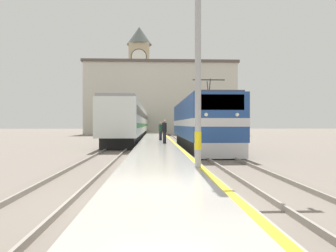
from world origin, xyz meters
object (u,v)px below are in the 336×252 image
at_px(person_on_platform, 161,131).
at_px(clock_tower, 139,76).
at_px(passenger_train, 136,122).
at_px(catenary_mast, 201,57).
at_px(locomotive_train, 200,124).
at_px(second_waiting_passenger, 164,131).

relative_size(person_on_platform, clock_tower, 0.07).
relative_size(passenger_train, catenary_mast, 7.53).
distance_m(catenary_mast, clock_tower, 66.06).
distance_m(locomotive_train, passenger_train, 25.74).
bearing_deg(catenary_mast, person_on_platform, 92.88).
distance_m(passenger_train, catenary_mast, 38.89).
relative_size(locomotive_train, second_waiting_passenger, 9.01).
xyz_separation_m(passenger_train, clock_tower, (-0.71, 26.64, 10.98)).
relative_size(person_on_platform, second_waiting_passenger, 0.92).
xyz_separation_m(person_on_platform, clock_tower, (-3.96, 46.11, 11.84)).
height_order(passenger_train, catenary_mast, catenary_mast).
distance_m(second_waiting_passenger, clock_tower, 52.61).
bearing_deg(passenger_train, clock_tower, 91.53).
height_order(locomotive_train, clock_tower, clock_tower).
xyz_separation_m(locomotive_train, clock_tower, (-6.80, 51.65, 11.21)).
xyz_separation_m(catenary_mast, clock_tower, (-4.92, 65.26, 9.01)).
xyz_separation_m(passenger_train, second_waiting_passenger, (3.45, -24.47, -0.77)).
xyz_separation_m(locomotive_train, catenary_mast, (-1.88, -13.60, 2.20)).
xyz_separation_m(locomotive_train, second_waiting_passenger, (-2.64, 0.54, -0.54)).
distance_m(passenger_train, person_on_platform, 19.75).
bearing_deg(person_on_platform, clock_tower, 94.91).
relative_size(locomotive_train, catenary_mast, 2.21).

